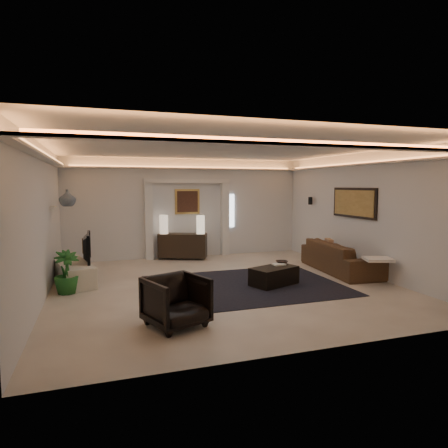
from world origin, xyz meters
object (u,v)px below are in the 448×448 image
object	(u,v)px
coffee_table	(274,276)
armchair	(176,301)
console	(183,245)
sofa	(340,257)

from	to	relation	value
coffee_table	armchair	bearing A→B (deg)	-166.43
console	sofa	distance (m)	4.39
console	sofa	size ratio (longest dim) A/B	0.55
sofa	coffee_table	xyz separation A→B (m)	(-2.14, -0.70, -0.16)
sofa	coffee_table	bearing A→B (deg)	113.37
coffee_table	sofa	bearing A→B (deg)	-3.41
console	coffee_table	xyz separation A→B (m)	(1.23, -3.50, -0.20)
console	armchair	world-z (taller)	armchair
sofa	armchair	world-z (taller)	armchair
console	sofa	xyz separation A→B (m)	(3.38, -2.80, -0.04)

